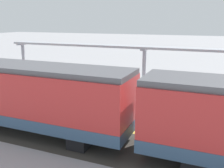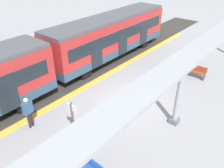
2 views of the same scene
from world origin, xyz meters
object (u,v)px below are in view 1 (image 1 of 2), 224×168
train_far_carriage (19,95)px  passenger_waiting_near_edge (214,117)px  canopy_pillar_second (144,73)px  platform_info_sign (200,97)px  canopy_pillar_third (24,63)px  bench_mid_platform (70,87)px  bench_near_end (217,104)px

train_far_carriage → passenger_waiting_near_edge: (2.49, -9.36, -0.71)m
canopy_pillar_second → platform_info_sign: bearing=-126.6°
train_far_carriage → canopy_pillar_third: bearing=39.8°
canopy_pillar_third → train_far_carriage: bearing=-140.2°
canopy_pillar_third → bench_mid_platform: 5.78m
canopy_pillar_second → bench_mid_platform: canopy_pillar_second is taller
canopy_pillar_second → canopy_pillar_third: bearing=90.0°
platform_info_sign → passenger_waiting_near_edge: platform_info_sign is taller
train_far_carriage → canopy_pillar_second: size_ratio=3.34×
train_far_carriage → bench_mid_platform: (6.90, 1.24, -1.39)m
train_far_carriage → bench_near_end: train_far_carriage is taller
train_far_carriage → bench_near_end: 11.86m
train_far_carriage → passenger_waiting_near_edge: train_far_carriage is taller
train_far_carriage → canopy_pillar_third: 10.51m
bench_near_end → platform_info_sign: (-1.94, 0.97, 0.89)m
canopy_pillar_third → bench_mid_platform: canopy_pillar_third is taller
canopy_pillar_third → platform_info_sign: canopy_pillar_third is taller
canopy_pillar_second → platform_info_sign: 5.26m
canopy_pillar_second → canopy_pillar_third: 11.11m
train_far_carriage → canopy_pillar_second: bearing=-28.5°
train_far_carriage → platform_info_sign: size_ratio=5.49×
bench_mid_platform → platform_info_sign: (-1.95, -9.83, 0.89)m
platform_info_sign → passenger_waiting_near_edge: bearing=-162.5°
canopy_pillar_second → canopy_pillar_third: size_ratio=1.00×
bench_mid_platform → passenger_waiting_near_edge: size_ratio=0.85×
bench_mid_platform → passenger_waiting_near_edge: (-4.40, -10.60, 0.67)m
platform_info_sign → passenger_waiting_near_edge: 2.59m
bench_mid_platform → bench_near_end: bearing=-90.0°
canopy_pillar_third → passenger_waiting_near_edge: (-5.58, -16.09, -0.72)m
passenger_waiting_near_edge → bench_mid_platform: bearing=67.4°
canopy_pillar_second → bench_mid_platform: (-1.18, 5.63, -1.39)m
train_far_carriage → bench_near_end: bearing=-54.2°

